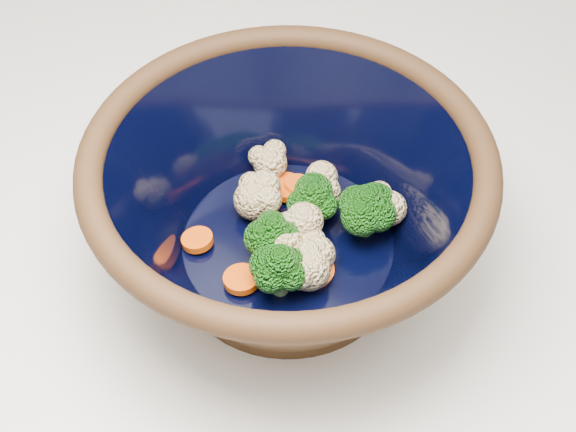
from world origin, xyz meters
TOP-DOWN VIEW (x-y plane):
  - mixing_bowl at (-0.10, 0.09)m, footprint 0.31×0.31m
  - vegetable_pile at (-0.09, 0.10)m, footprint 0.14×0.14m

SIDE VIEW (x-z plane):
  - vegetable_pile at x=-0.09m, z-range 0.93..0.98m
  - mixing_bowl at x=-0.10m, z-range 0.91..1.04m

